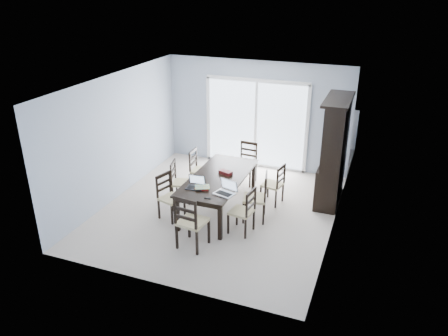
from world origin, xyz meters
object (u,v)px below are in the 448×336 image
(chair_end_near, at_px, (189,217))
(laptop_dark, at_px, (195,186))
(china_hutch, at_px, (334,153))
(chair_right_mid, at_px, (260,192))
(hot_tub, at_px, (254,131))
(laptop_silver, at_px, (224,191))
(chair_left_far, at_px, (197,165))
(cell_phone, at_px, (208,198))
(game_box, at_px, (226,172))
(chair_left_near, at_px, (168,191))
(chair_left_mid, at_px, (178,177))
(chair_right_far, at_px, (276,180))
(chair_right_near, at_px, (246,207))
(chair_end_far, at_px, (247,158))
(dining_table, at_px, (219,180))

(chair_end_near, xyz_separation_m, laptop_dark, (-0.26, 0.82, 0.17))
(china_hutch, distance_m, chair_right_mid, 1.82)
(china_hutch, bearing_deg, hot_tub, 135.54)
(china_hutch, relative_size, hot_tub, 1.03)
(laptop_silver, bearing_deg, chair_left_far, 144.57)
(cell_phone, distance_m, game_box, 1.09)
(laptop_dark, bearing_deg, china_hutch, 35.15)
(china_hutch, bearing_deg, chair_end_near, -126.15)
(chair_left_near, height_order, game_box, chair_left_near)
(chair_left_near, distance_m, laptop_silver, 1.23)
(chair_left_mid, distance_m, cell_phone, 1.53)
(china_hutch, relative_size, laptop_silver, 5.27)
(china_hutch, relative_size, cell_phone, 19.09)
(chair_right_far, bearing_deg, laptop_dark, 147.83)
(laptop_silver, relative_size, cell_phone, 3.62)
(laptop_silver, relative_size, hot_tub, 0.20)
(chair_end_near, relative_size, game_box, 4.55)
(chair_left_near, relative_size, game_box, 3.96)
(laptop_dark, bearing_deg, chair_left_far, 107.51)
(chair_right_near, relative_size, laptop_silver, 2.47)
(chair_left_mid, height_order, chair_right_far, chair_right_far)
(chair_left_mid, xyz_separation_m, game_box, (1.03, 0.05, 0.25))
(chair_end_far, bearing_deg, cell_phone, 94.74)
(chair_end_far, distance_m, laptop_silver, 2.21)
(chair_end_near, bearing_deg, chair_right_mid, 66.14)
(chair_end_far, bearing_deg, laptop_dark, 84.89)
(chair_left_near, xyz_separation_m, chair_left_far, (-0.00, 1.41, -0.01))
(dining_table, height_order, laptop_silver, laptop_silver)
(china_hutch, bearing_deg, laptop_silver, -130.34)
(chair_end_near, distance_m, laptop_dark, 0.87)
(laptop_silver, bearing_deg, cell_phone, -115.22)
(chair_right_far, height_order, chair_end_near, chair_end_near)
(chair_right_near, relative_size, laptop_dark, 3.06)
(dining_table, bearing_deg, chair_right_far, 34.00)
(chair_left_near, distance_m, chair_right_far, 2.22)
(chair_left_far, distance_m, cell_phone, 2.02)
(chair_right_near, distance_m, chair_end_far, 2.23)
(chair_left_near, relative_size, chair_end_near, 0.87)
(dining_table, relative_size, chair_end_far, 2.02)
(chair_right_mid, relative_size, laptop_silver, 2.69)
(chair_left_mid, bearing_deg, chair_left_near, -2.97)
(chair_end_near, bearing_deg, chair_left_far, 117.71)
(chair_right_near, height_order, chair_end_far, chair_end_far)
(chair_left_far, bearing_deg, laptop_dark, 22.28)
(chair_left_far, distance_m, hot_tub, 2.85)
(chair_end_near, distance_m, hot_tub, 5.12)
(cell_phone, bearing_deg, chair_left_far, 114.70)
(china_hutch, bearing_deg, game_box, -150.40)
(chair_right_near, relative_size, chair_right_far, 1.02)
(chair_left_mid, xyz_separation_m, chair_right_mid, (1.81, -0.17, 0.06))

